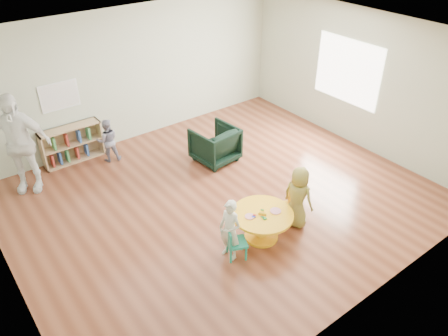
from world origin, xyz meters
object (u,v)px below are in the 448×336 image
kid_chair_left (234,242)px  kid_chair_right (287,206)px  toddler (108,140)px  adult_caretaker (18,144)px  armchair (215,144)px  child_left (230,230)px  child_right (298,197)px  bookshelf (71,144)px  activity_table (262,221)px

kid_chair_left → kid_chair_right: bearing=120.7°
toddler → adult_caretaker: size_ratio=0.48×
kid_chair_right → armchair: bearing=14.7°
kid_chair_left → child_left: 0.22m
child_right → adult_caretaker: adult_caretaker is taller
child_left → adult_caretaker: 4.09m
kid_chair_right → child_left: bearing=113.6°
bookshelf → child_right: size_ratio=1.12×
kid_chair_right → activity_table: bearing=115.7°
bookshelf → child_left: 4.19m
kid_chair_right → bookshelf: (-2.10, 4.01, 0.07)m
kid_chair_right → toddler: size_ratio=0.61×
activity_table → bookshelf: bearing=110.0°
kid_chair_right → child_left: (-1.26, -0.09, 0.20)m
child_left → child_right: 1.33m
adult_caretaker → kid_chair_right: bearing=-18.3°
kid_chair_left → child_left: size_ratio=0.54×
child_left → armchair: bearing=135.2°
activity_table → kid_chair_left: 0.62m
activity_table → armchair: 2.46m
kid_chair_left → child_right: (1.29, -0.01, 0.25)m
toddler → child_left: bearing=111.1°
bookshelf → activity_table: bearing=-70.0°
kid_chair_right → adult_caretaker: size_ratio=0.30×
armchair → kid_chair_right: bearing=79.3°
armchair → child_left: size_ratio=0.81×
kid_chair_left → armchair: 2.79m
activity_table → armchair: (0.80, 2.33, 0.04)m
kid_chair_left → adult_caretaker: adult_caretaker is taller
armchair → child_left: bearing=52.4°
activity_table → armchair: armchair is taller
child_left → toddler: bearing=170.7°
kid_chair_left → toddler: size_ratio=0.60×
kid_chair_right → toddler: (-1.51, 3.56, 0.15)m
child_left → kid_chair_left: bearing=23.1°
adult_caretaker → activity_table: bearing=-24.9°
armchair → child_right: size_ratio=0.75×
toddler → adult_caretaker: bearing=18.3°
bookshelf → adult_caretaker: adult_caretaker is taller
activity_table → toddler: bearing=103.9°
bookshelf → toddler: toddler is taller
activity_table → adult_caretaker: adult_caretaker is taller
kid_chair_left → child_left: child_left is taller
bookshelf → child_right: (2.16, -4.16, 0.17)m
kid_chair_left → adult_caretaker: bearing=-128.9°
kid_chair_left → kid_chair_right: size_ratio=0.97×
child_left → toddler: (-0.24, 3.65, -0.05)m
armchair → child_right: (-0.12, -2.41, 0.17)m
toddler → child_right: bearing=130.2°
bookshelf → adult_caretaker: size_ratio=0.64×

